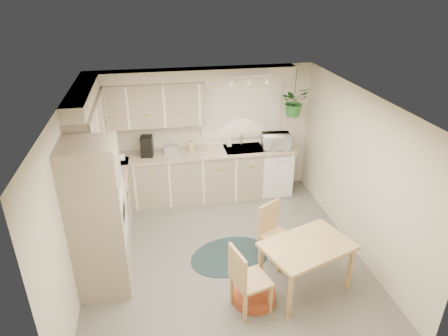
# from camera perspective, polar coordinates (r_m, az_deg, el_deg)

# --- Properties ---
(floor) EXTENTS (4.20, 4.20, 0.00)m
(floor) POSITION_cam_1_polar(r_m,az_deg,el_deg) (6.18, 0.02, -12.26)
(floor) COLOR slate
(floor) RESTS_ON ground
(ceiling) EXTENTS (4.20, 4.20, 0.00)m
(ceiling) POSITION_cam_1_polar(r_m,az_deg,el_deg) (5.07, 0.02, 9.63)
(ceiling) COLOR white
(ceiling) RESTS_ON wall_back
(wall_back) EXTENTS (4.00, 0.04, 2.40)m
(wall_back) POSITION_cam_1_polar(r_m,az_deg,el_deg) (7.42, -2.94, 5.16)
(wall_back) COLOR beige
(wall_back) RESTS_ON floor
(wall_front) EXTENTS (4.00, 0.04, 2.40)m
(wall_front) POSITION_cam_1_polar(r_m,az_deg,el_deg) (3.85, 5.97, -17.09)
(wall_front) COLOR beige
(wall_front) RESTS_ON floor
(wall_left) EXTENTS (0.04, 4.20, 2.40)m
(wall_left) POSITION_cam_1_polar(r_m,az_deg,el_deg) (5.57, -20.73, -4.02)
(wall_left) COLOR beige
(wall_left) RESTS_ON floor
(wall_right) EXTENTS (0.04, 4.20, 2.40)m
(wall_right) POSITION_cam_1_polar(r_m,az_deg,el_deg) (6.17, 18.61, -0.69)
(wall_right) COLOR beige
(wall_right) RESTS_ON floor
(base_cab_left) EXTENTS (0.60, 1.85, 0.90)m
(base_cab_left) POSITION_cam_1_polar(r_m,az_deg,el_deg) (6.64, -16.08, -5.77)
(base_cab_left) COLOR tan
(base_cab_left) RESTS_ON floor
(base_cab_back) EXTENTS (3.60, 0.60, 0.90)m
(base_cab_back) POSITION_cam_1_polar(r_m,az_deg,el_deg) (7.43, -4.03, -1.18)
(base_cab_back) COLOR tan
(base_cab_back) RESTS_ON floor
(counter_left) EXTENTS (0.64, 1.89, 0.04)m
(counter_left) POSITION_cam_1_polar(r_m,az_deg,el_deg) (6.41, -16.50, -2.18)
(counter_left) COLOR tan
(counter_left) RESTS_ON base_cab_left
(counter_back) EXTENTS (3.64, 0.64, 0.04)m
(counter_back) POSITION_cam_1_polar(r_m,az_deg,el_deg) (7.22, -4.13, 2.11)
(counter_back) COLOR tan
(counter_back) RESTS_ON base_cab_back
(oven_stack) EXTENTS (0.65, 0.65, 2.10)m
(oven_stack) POSITION_cam_1_polar(r_m,az_deg,el_deg) (5.27, -17.58, -7.21)
(oven_stack) COLOR tan
(oven_stack) RESTS_ON floor
(wall_oven_face) EXTENTS (0.02, 0.56, 0.58)m
(wall_oven_face) POSITION_cam_1_polar(r_m,az_deg,el_deg) (5.23, -14.09, -6.98)
(wall_oven_face) COLOR silver
(wall_oven_face) RESTS_ON oven_stack
(upper_cab_left) EXTENTS (0.35, 2.00, 0.75)m
(upper_cab_left) POSITION_cam_1_polar(r_m,az_deg,el_deg) (6.19, -18.69, 5.69)
(upper_cab_left) COLOR tan
(upper_cab_left) RESTS_ON wall_left
(upper_cab_back) EXTENTS (2.00, 0.35, 0.75)m
(upper_cab_back) POSITION_cam_1_polar(r_m,az_deg,el_deg) (7.00, -11.09, 8.84)
(upper_cab_back) COLOR tan
(upper_cab_back) RESTS_ON wall_back
(soffit_left) EXTENTS (0.30, 2.00, 0.20)m
(soffit_left) POSITION_cam_1_polar(r_m,az_deg,el_deg) (6.06, -19.57, 9.88)
(soffit_left) COLOR beige
(soffit_left) RESTS_ON wall_left
(soffit_back) EXTENTS (3.60, 0.30, 0.20)m
(soffit_back) POSITION_cam_1_polar(r_m,az_deg,el_deg) (6.94, -4.66, 13.14)
(soffit_back) COLOR beige
(soffit_back) RESTS_ON wall_back
(cooktop) EXTENTS (0.52, 0.58, 0.02)m
(cooktop) POSITION_cam_1_polar(r_m,az_deg,el_deg) (5.89, -16.87, -4.54)
(cooktop) COLOR silver
(cooktop) RESTS_ON counter_left
(range_hood) EXTENTS (0.40, 0.60, 0.14)m
(range_hood) POSITION_cam_1_polar(r_m,az_deg,el_deg) (5.69, -17.65, -0.59)
(range_hood) COLOR silver
(range_hood) RESTS_ON upper_cab_left
(window_blinds) EXTENTS (1.40, 0.02, 1.00)m
(window_blinds) POSITION_cam_1_polar(r_m,az_deg,el_deg) (7.38, 2.47, 8.33)
(window_blinds) COLOR white
(window_blinds) RESTS_ON wall_back
(window_frame) EXTENTS (1.50, 0.02, 1.10)m
(window_frame) POSITION_cam_1_polar(r_m,az_deg,el_deg) (7.39, 2.45, 8.36)
(window_frame) COLOR silver
(window_frame) RESTS_ON wall_back
(sink) EXTENTS (0.70, 0.48, 0.10)m
(sink) POSITION_cam_1_polar(r_m,az_deg,el_deg) (7.37, 2.83, 2.52)
(sink) COLOR #9D9FA4
(sink) RESTS_ON counter_back
(dishwasher_front) EXTENTS (0.58, 0.02, 0.83)m
(dishwasher_front) POSITION_cam_1_polar(r_m,az_deg,el_deg) (7.46, 7.78, -1.45)
(dishwasher_front) COLOR silver
(dishwasher_front) RESTS_ON base_cab_back
(track_light_bar) EXTENTS (0.80, 0.04, 0.04)m
(track_light_bar) POSITION_cam_1_polar(r_m,az_deg,el_deg) (6.70, 3.59, 12.97)
(track_light_bar) COLOR silver
(track_light_bar) RESTS_ON ceiling
(wall_clock) EXTENTS (0.30, 0.03, 0.30)m
(wall_clock) POSITION_cam_1_polar(r_m,az_deg,el_deg) (7.12, -1.87, 12.55)
(wall_clock) COLOR #E4AD50
(wall_clock) RESTS_ON wall_back
(dining_table) EXTENTS (1.31, 1.08, 0.71)m
(dining_table) POSITION_cam_1_polar(r_m,az_deg,el_deg) (5.52, 11.55, -13.59)
(dining_table) COLOR tan
(dining_table) RESTS_ON floor
(chair_left) EXTENTS (0.54, 0.54, 0.93)m
(chair_left) POSITION_cam_1_polar(r_m,az_deg,el_deg) (5.08, 3.94, -15.46)
(chair_left) COLOR tan
(chair_left) RESTS_ON floor
(chair_back) EXTENTS (0.58, 0.58, 0.91)m
(chair_back) POSITION_cam_1_polar(r_m,az_deg,el_deg) (5.85, 7.69, -9.50)
(chair_back) COLOR tan
(chair_back) RESTS_ON floor
(braided_rug) EXTENTS (1.42, 1.21, 0.01)m
(braided_rug) POSITION_cam_1_polar(r_m,az_deg,el_deg) (6.15, 0.87, -12.45)
(braided_rug) COLOR black
(braided_rug) RESTS_ON floor
(pet_bed) EXTENTS (0.57, 0.57, 0.13)m
(pet_bed) POSITION_cam_1_polar(r_m,az_deg,el_deg) (5.44, 4.29, -17.80)
(pet_bed) COLOR #A75221
(pet_bed) RESTS_ON floor
(microwave) EXTENTS (0.53, 0.33, 0.34)m
(microwave) POSITION_cam_1_polar(r_m,az_deg,el_deg) (7.35, 7.47, 4.03)
(microwave) COLOR silver
(microwave) RESTS_ON counter_back
(soap_bottle) EXTENTS (0.09, 0.18, 0.08)m
(soap_bottle) POSITION_cam_1_polar(r_m,az_deg,el_deg) (7.43, 0.71, 3.41)
(soap_bottle) COLOR silver
(soap_bottle) RESTS_ON counter_back
(hanging_plant) EXTENTS (0.61, 0.64, 0.41)m
(hanging_plant) POSITION_cam_1_polar(r_m,az_deg,el_deg) (7.24, 9.97, 8.89)
(hanging_plant) COLOR #255E26
(hanging_plant) RESTS_ON ceiling
(coffee_maker) EXTENTS (0.23, 0.27, 0.36)m
(coffee_maker) POSITION_cam_1_polar(r_m,az_deg,el_deg) (7.12, -10.96, 3.07)
(coffee_maker) COLOR black
(coffee_maker) RESTS_ON counter_back
(toaster) EXTENTS (0.25, 0.15, 0.15)m
(toaster) POSITION_cam_1_polar(r_m,az_deg,el_deg) (7.18, -7.56, 2.65)
(toaster) COLOR #9D9FA4
(toaster) RESTS_ON counter_back
(knife_block) EXTENTS (0.09, 0.09, 0.20)m
(knife_block) POSITION_cam_1_polar(r_m,az_deg,el_deg) (7.22, -4.69, 3.13)
(knife_block) COLOR tan
(knife_block) RESTS_ON counter_back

